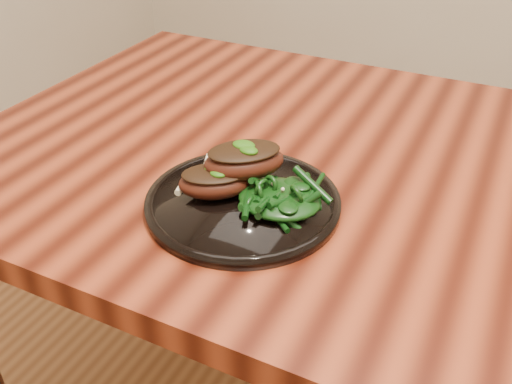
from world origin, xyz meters
TOP-DOWN VIEW (x-y plane):
  - desk at (0.00, 0.00)m, footprint 1.60×0.80m
  - plate at (-0.28, -0.18)m, footprint 0.26×0.26m
  - lamb_chop_front at (-0.32, -0.19)m, footprint 0.11×0.10m
  - lamb_chop_back at (-0.29, -0.15)m, footprint 0.13×0.12m
  - herb_smear at (-0.31, -0.12)m, footprint 0.07×0.05m
  - greens_heap at (-0.23, -0.17)m, footprint 0.11×0.10m

SIDE VIEW (x-z plane):
  - desk at x=0.00m, z-range 0.29..1.04m
  - plate at x=-0.28m, z-range 0.75..0.77m
  - herb_smear at x=-0.31m, z-range 0.76..0.77m
  - greens_heap at x=-0.23m, z-range 0.76..0.80m
  - lamb_chop_front at x=-0.32m, z-range 0.76..0.81m
  - lamb_chop_back at x=-0.29m, z-range 0.78..0.83m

